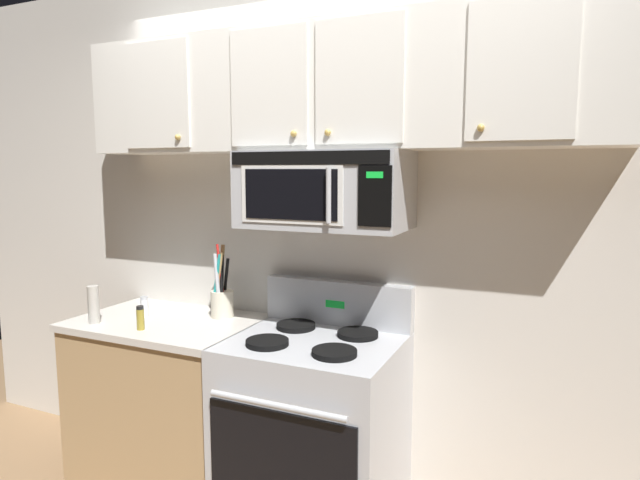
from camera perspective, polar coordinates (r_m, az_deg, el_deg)
back_wall at (r=2.71m, az=2.60°, el=0.75°), size 5.20×0.10×2.70m
stove_range at (r=2.64m, az=-0.62°, el=-19.53°), size 0.76×0.69×1.12m
over_range_microwave at (r=2.46m, az=0.48°, el=5.35°), size 0.76×0.43×0.35m
upper_cabinets at (r=2.51m, az=0.79°, el=15.67°), size 2.50×0.36×0.55m
counter_segment at (r=3.07m, az=-15.58°, el=-16.17°), size 0.93×0.65×0.90m
utensil_crock_cream at (r=2.87m, az=-10.36°, el=-6.06°), size 0.12×0.12×0.38m
salt_shaker at (r=3.00m, az=-18.09°, el=-6.71°), size 0.04×0.04×0.11m
pepper_mill at (r=2.94m, az=-22.85°, el=-6.32°), size 0.06×0.06×0.19m
spice_jar at (r=2.75m, az=-18.48°, el=-7.84°), size 0.04×0.04×0.12m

